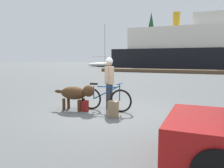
{
  "coord_description": "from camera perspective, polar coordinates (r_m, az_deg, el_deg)",
  "views": [
    {
      "loc": [
        2.76,
        -6.38,
        1.7
      ],
      "look_at": [
        -0.19,
        0.66,
        0.82
      ],
      "focal_mm": 35.81,
      "sensor_mm": 36.0,
      "label": 1
    }
  ],
  "objects": [
    {
      "name": "pine_tree_center",
      "position": [
        55.2,
        18.18,
        10.29
      ],
      "size": [
        3.02,
        3.02,
        8.9
      ],
      "color": "#4C331E",
      "rests_on": "ground_plane"
    },
    {
      "name": "bicycle",
      "position": [
        7.26,
        -1.76,
        -3.78
      ],
      "size": [
        1.79,
        0.44,
        0.92
      ],
      "color": "black",
      "rests_on": "ground_plane"
    },
    {
      "name": "handbag_pannier",
      "position": [
        7.31,
        -7.37,
        -5.54
      ],
      "size": [
        0.33,
        0.2,
        0.35
      ],
      "primitive_type": "cube",
      "rotation": [
        0.0,
        0.0,
        0.05
      ],
      "color": "maroon",
      "rests_on": "ground_plane"
    },
    {
      "name": "pine_tree_far_left",
      "position": [
        57.54,
        9.93,
        12.8
      ],
      "size": [
        3.46,
        3.46,
        13.0
      ],
      "color": "#4C331E",
      "rests_on": "ground_plane"
    },
    {
      "name": "dog",
      "position": [
        7.4,
        -9.14,
        -2.34
      ],
      "size": [
        1.49,
        0.5,
        0.85
      ],
      "color": "#472D19",
      "rests_on": "ground_plane"
    },
    {
      "name": "pine_tree_mid_back",
      "position": [
        59.01,
        20.83,
        11.39
      ],
      "size": [
        2.82,
        2.82,
        11.75
      ],
      "color": "#4C331E",
      "rests_on": "ground_plane"
    },
    {
      "name": "ground_plane",
      "position": [
        7.16,
        -0.65,
        -7.17
      ],
      "size": [
        160.0,
        160.0,
        0.0
      ],
      "primitive_type": "plane",
      "color": "#595B5B"
    },
    {
      "name": "sailboat_moored",
      "position": [
        45.31,
        -1.84,
        5.03
      ],
      "size": [
        7.76,
        2.17,
        8.47
      ],
      "color": "silver",
      "rests_on": "ground_plane"
    },
    {
      "name": "backpack",
      "position": [
        6.5,
        0.3,
        -6.45
      ],
      "size": [
        0.29,
        0.21,
        0.47
      ],
      "primitive_type": "cube",
      "rotation": [
        0.0,
        0.0,
        0.03
      ],
      "color": "#8C7251",
      "rests_on": "ground_plane"
    },
    {
      "name": "person_cyclist",
      "position": [
        7.55,
        -0.68,
        1.57
      ],
      "size": [
        0.32,
        0.53,
        1.73
      ],
      "color": "#333338",
      "rests_on": "ground_plane"
    },
    {
      "name": "dock_pier",
      "position": [
        27.73,
        15.83,
        3.21
      ],
      "size": [
        18.34,
        2.39,
        0.4
      ],
      "primitive_type": "cube",
      "color": "brown",
      "rests_on": "ground_plane"
    },
    {
      "name": "ferry_boat",
      "position": [
        36.44,
        20.75,
        8.31
      ],
      "size": [
        24.67,
        7.26,
        8.75
      ],
      "color": "black",
      "rests_on": "ground_plane"
    }
  ]
}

